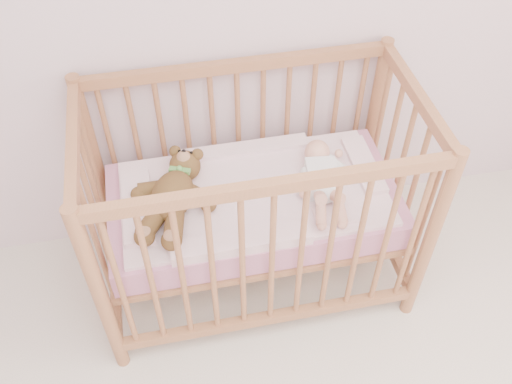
{
  "coord_description": "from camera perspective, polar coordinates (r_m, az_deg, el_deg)",
  "views": [
    {
      "loc": [
        -0.37,
        -0.0,
        2.31
      ],
      "look_at": [
        -0.05,
        1.55,
        0.62
      ],
      "focal_mm": 40.0,
      "sensor_mm": 36.0,
      "label": 1
    }
  ],
  "objects": [
    {
      "name": "baby",
      "position": [
        2.38,
        6.7,
        1.79
      ],
      "size": [
        0.29,
        0.51,
        0.12
      ],
      "primitive_type": null,
      "rotation": [
        0.0,
        0.0,
        -0.12
      ],
      "color": "white",
      "rests_on": "blanket"
    },
    {
      "name": "blanket",
      "position": [
        2.39,
        -0.24,
        -0.13
      ],
      "size": [
        1.1,
        0.58,
        0.06
      ],
      "primitive_type": null,
      "color": "#F6A9B5",
      "rests_on": "mattress"
    },
    {
      "name": "crib",
      "position": [
        2.44,
        -0.24,
        -1.09
      ],
      "size": [
        1.36,
        0.76,
        1.0
      ],
      "primitive_type": null,
      "color": "#B06F4A",
      "rests_on": "floor"
    },
    {
      "name": "teddy_bear",
      "position": [
        2.29,
        -8.34,
        -0.26
      ],
      "size": [
        0.54,
        0.63,
        0.15
      ],
      "primitive_type": null,
      "rotation": [
        0.0,
        0.0,
        -0.39
      ],
      "color": "brown",
      "rests_on": "blanket"
    },
    {
      "name": "mattress",
      "position": [
        2.45,
        -0.24,
        -1.33
      ],
      "size": [
        1.22,
        0.62,
        0.13
      ],
      "primitive_type": "cube",
      "color": "pink",
      "rests_on": "crib"
    }
  ]
}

